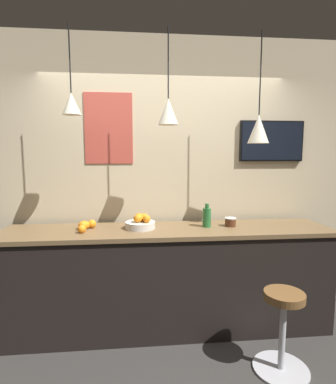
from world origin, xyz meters
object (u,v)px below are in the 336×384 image
object	(u,v)px
spread_jar	(230,222)
bar_stool	(283,325)
fruit_bowl	(140,223)
mounted_tv	(272,141)
juice_bottle	(207,217)

from	to	relation	value
spread_jar	bar_stool	bearing A→B (deg)	-73.40
fruit_bowl	mounted_tv	bearing A→B (deg)	13.61
juice_bottle	spread_jar	xyz separation A→B (m)	(0.24, 0.00, -0.05)
fruit_bowl	mounted_tv	size ratio (longest dim) A/B	0.41
spread_jar	mounted_tv	distance (m)	1.02
juice_bottle	bar_stool	bearing A→B (deg)	-57.90
bar_stool	fruit_bowl	size ratio (longest dim) A/B	2.27
bar_stool	spread_jar	distance (m)	1.00
bar_stool	mounted_tv	size ratio (longest dim) A/B	0.93
fruit_bowl	juice_bottle	bearing A→B (deg)	0.28
spread_jar	mounted_tv	world-z (taller)	mounted_tv
bar_stool	juice_bottle	xyz separation A→B (m)	(-0.45, 0.72, 0.71)
fruit_bowl	juice_bottle	world-z (taller)	juice_bottle
bar_stool	spread_jar	xyz separation A→B (m)	(-0.21, 0.72, 0.66)
bar_stool	fruit_bowl	xyz separation A→B (m)	(-1.09, 0.71, 0.67)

